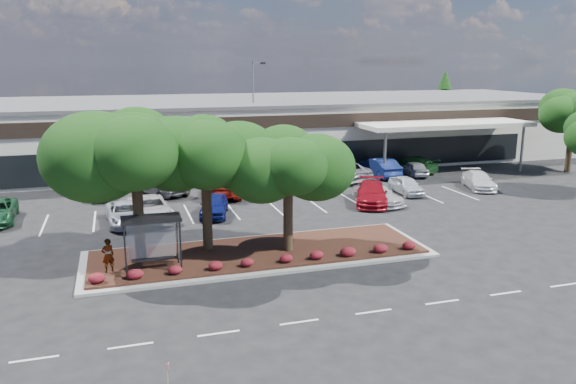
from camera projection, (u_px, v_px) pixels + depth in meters
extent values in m
plane|color=black|center=(321.00, 279.00, 26.42)|extent=(160.00, 160.00, 0.00)
cube|color=silver|center=(206.00, 132.00, 57.39)|extent=(80.00, 20.00, 6.00)
cube|color=#535356|center=(205.00, 101.00, 56.69)|extent=(80.40, 20.40, 0.30)
cube|color=black|center=(224.00, 124.00, 47.63)|extent=(80.00, 0.25, 1.20)
cube|color=black|center=(225.00, 161.00, 48.35)|extent=(60.00, 0.18, 2.60)
cube|color=#B20C18|center=(151.00, 127.00, 45.85)|extent=(6.00, 0.12, 1.00)
cube|color=silver|center=(445.00, 124.00, 51.16)|extent=(16.00, 5.00, 0.40)
cylinder|color=slate|center=(385.00, 156.00, 47.82)|extent=(0.24, 0.24, 4.20)
cylinder|color=slate|center=(522.00, 149.00, 51.82)|extent=(0.24, 0.24, 4.20)
cube|color=#9B9C97|center=(259.00, 254.00, 29.55)|extent=(18.00, 6.00, 0.15)
cube|color=#3E2317|center=(259.00, 252.00, 29.52)|extent=(17.20, 5.20, 0.12)
cube|color=silver|center=(34.00, 359.00, 19.26)|extent=(1.60, 0.12, 0.01)
cube|color=silver|center=(131.00, 346.00, 20.17)|extent=(1.60, 0.12, 0.01)
cube|color=silver|center=(219.00, 333.00, 21.09)|extent=(1.60, 0.12, 0.01)
cube|color=silver|center=(299.00, 322.00, 22.01)|extent=(1.60, 0.12, 0.01)
cube|color=silver|center=(374.00, 312.00, 22.92)|extent=(1.60, 0.12, 0.01)
cube|color=silver|center=(442.00, 302.00, 23.84)|extent=(1.60, 0.12, 0.01)
cube|color=silver|center=(506.00, 293.00, 24.75)|extent=(1.60, 0.12, 0.01)
cube|color=silver|center=(565.00, 285.00, 25.67)|extent=(1.60, 0.12, 0.01)
cube|color=silver|center=(44.00, 225.00, 35.12)|extent=(0.12, 5.00, 0.01)
cube|color=silver|center=(94.00, 221.00, 35.98)|extent=(0.12, 5.00, 0.01)
cube|color=silver|center=(143.00, 217.00, 36.84)|extent=(0.12, 5.00, 0.01)
cube|color=silver|center=(188.00, 214.00, 37.70)|extent=(0.12, 5.00, 0.01)
cube|color=silver|center=(232.00, 210.00, 38.56)|extent=(0.12, 5.00, 0.01)
cube|color=silver|center=(274.00, 207.00, 39.41)|extent=(0.12, 5.00, 0.01)
cube|color=silver|center=(314.00, 204.00, 40.27)|extent=(0.12, 5.00, 0.01)
cube|color=silver|center=(353.00, 201.00, 41.13)|extent=(0.12, 5.00, 0.01)
cube|color=silver|center=(390.00, 198.00, 41.99)|extent=(0.12, 5.00, 0.01)
cube|color=silver|center=(425.00, 195.00, 42.85)|extent=(0.12, 5.00, 0.01)
cube|color=silver|center=(459.00, 193.00, 43.71)|extent=(0.12, 5.00, 0.01)
cylinder|color=black|center=(125.00, 243.00, 26.78)|extent=(0.08, 0.08, 2.50)
cylinder|color=black|center=(178.00, 239.00, 27.50)|extent=(0.08, 0.08, 2.50)
cylinder|color=black|center=(125.00, 252.00, 25.57)|extent=(0.08, 0.08, 2.50)
cylinder|color=black|center=(181.00, 247.00, 26.29)|extent=(0.08, 0.08, 2.50)
cube|color=black|center=(151.00, 219.00, 26.24)|extent=(2.75, 1.55, 0.10)
cube|color=silver|center=(151.00, 238.00, 27.11)|extent=(2.30, 0.03, 2.00)
cube|color=black|center=(153.00, 259.00, 26.95)|extent=(2.00, 0.35, 0.06)
cone|color=#11370E|center=(444.00, 103.00, 76.09)|extent=(3.96, 3.96, 9.00)
imported|color=#594C47|center=(108.00, 255.00, 26.38)|extent=(0.70, 0.57, 1.64)
cube|color=#9B9C97|center=(254.00, 167.00, 53.47)|extent=(0.50, 0.50, 0.40)
cylinder|color=slate|center=(253.00, 114.00, 52.33)|extent=(0.14, 0.14, 9.66)
cube|color=slate|center=(257.00, 62.00, 51.42)|extent=(0.91, 0.27, 0.14)
cube|color=black|center=(263.00, 63.00, 51.60)|extent=(0.46, 0.32, 0.18)
cube|color=tan|center=(168.00, 378.00, 17.20)|extent=(0.03, 0.03, 0.99)
cube|color=#FC4290|center=(169.00, 366.00, 17.12)|extent=(0.02, 0.14, 0.18)
imported|color=silver|center=(125.00, 214.00, 35.18)|extent=(2.56, 4.97, 1.34)
imported|color=silver|center=(150.00, 209.00, 36.07)|extent=(3.07, 5.63, 1.50)
imported|color=navy|center=(214.00, 205.00, 37.08)|extent=(2.71, 4.52, 1.44)
imported|color=silver|center=(378.00, 195.00, 40.21)|extent=(2.76, 4.86, 1.33)
imported|color=maroon|center=(372.00, 193.00, 40.20)|extent=(4.19, 5.76, 1.55)
imported|color=silver|center=(406.00, 185.00, 43.24)|extent=(1.71, 3.98, 1.34)
imported|color=white|center=(479.00, 180.00, 45.06)|extent=(3.18, 4.93, 1.33)
imported|color=silver|center=(101.00, 189.00, 41.77)|extent=(1.78, 4.10, 1.38)
imported|color=#53535A|center=(162.00, 185.00, 43.07)|extent=(4.24, 5.61, 1.42)
imported|color=#9D1C11|center=(226.00, 184.00, 42.92)|extent=(4.37, 6.60, 1.68)
imported|color=white|center=(278.00, 180.00, 44.85)|extent=(4.25, 5.59, 1.41)
imported|color=slate|center=(312.00, 174.00, 47.48)|extent=(1.55, 4.21, 1.38)
imported|color=slate|center=(341.00, 170.00, 48.38)|extent=(4.04, 6.58, 1.70)
imported|color=navy|center=(380.00, 167.00, 49.73)|extent=(1.95, 5.20, 1.69)
imported|color=#1D5022|center=(413.00, 164.00, 51.90)|extent=(3.49, 5.43, 1.46)
imported|color=#9BA2A7|center=(414.00, 168.00, 50.19)|extent=(2.02, 4.04, 1.32)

